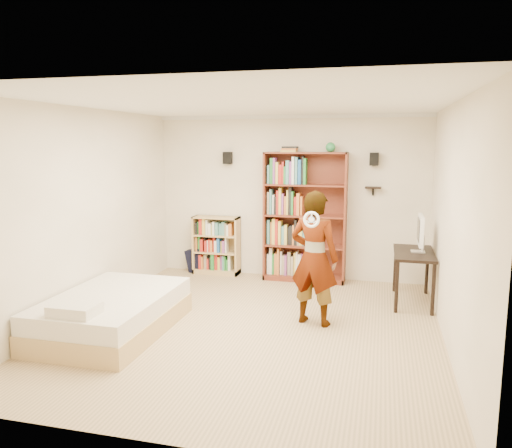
{
  "coord_description": "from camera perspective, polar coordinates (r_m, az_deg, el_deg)",
  "views": [
    {
      "loc": [
        1.49,
        -5.67,
        2.25
      ],
      "look_at": [
        -0.1,
        0.6,
        1.19
      ],
      "focal_mm": 35.0,
      "sensor_mm": 36.0,
      "label": 1
    }
  ],
  "objects": [
    {
      "name": "wall_shelf",
      "position": [
        8.11,
        13.24,
        4.07
      ],
      "size": [
        0.25,
        0.16,
        0.02
      ],
      "primitive_type": "cube",
      "color": "black",
      "rests_on": "room_shell"
    },
    {
      "name": "tall_bookshelf",
      "position": [
        8.15,
        5.61,
        0.77
      ],
      "size": [
        1.33,
        0.39,
        2.1
      ],
      "primitive_type": null,
      "color": "maroon",
      "rests_on": "ground"
    },
    {
      "name": "room_shell",
      "position": [
        5.88,
        -0.48,
        4.51
      ],
      "size": [
        4.52,
        5.02,
        2.71
      ],
      "color": "white",
      "rests_on": "ground"
    },
    {
      "name": "speaker_left",
      "position": [
        8.46,
        -3.26,
        7.55
      ],
      "size": [
        0.14,
        0.12,
        0.2
      ],
      "primitive_type": "cube",
      "color": "black",
      "rests_on": "room_shell"
    },
    {
      "name": "imac",
      "position": [
        7.3,
        18.11,
        -1.07
      ],
      "size": [
        0.14,
        0.53,
        0.52
      ],
      "primitive_type": null,
      "rotation": [
        0.0,
        0.0,
        0.07
      ],
      "color": "white",
      "rests_on": "computer_desk"
    },
    {
      "name": "low_bookshelf",
      "position": [
        8.65,
        -4.55,
        -2.44
      ],
      "size": [
        0.8,
        0.3,
        1.0
      ],
      "primitive_type": null,
      "color": "tan",
      "rests_on": "ground"
    },
    {
      "name": "ground",
      "position": [
        6.28,
        -0.46,
        -11.74
      ],
      "size": [
        4.5,
        5.0,
        0.01
      ],
      "primitive_type": "cube",
      "color": "tan",
      "rests_on": "ground"
    },
    {
      "name": "navy_bag",
      "position": [
        8.84,
        -6.91,
        -4.12
      ],
      "size": [
        0.34,
        0.24,
        0.43
      ],
      "primitive_type": null,
      "rotation": [
        0.0,
        0.0,
        -0.11
      ],
      "color": "black",
      "rests_on": "ground"
    },
    {
      "name": "crown_molding",
      "position": [
        5.87,
        -0.49,
        13.37
      ],
      "size": [
        4.5,
        5.0,
        0.06
      ],
      "color": "silver",
      "rests_on": "room_shell"
    },
    {
      "name": "daybed",
      "position": [
        6.3,
        -16.12,
        -9.25
      ],
      "size": [
        1.27,
        1.95,
        0.57
      ],
      "primitive_type": null,
      "color": "silver",
      "rests_on": "ground"
    },
    {
      "name": "wii_wheel",
      "position": [
        5.8,
        6.36,
        0.5
      ],
      "size": [
        0.19,
        0.07,
        0.2
      ],
      "primitive_type": "torus",
      "rotation": [
        1.36,
        0.0,
        0.0
      ],
      "color": "white",
      "rests_on": "person"
    },
    {
      "name": "person",
      "position": [
        6.21,
        6.67,
        -3.91
      ],
      "size": [
        0.69,
        0.54,
        1.68
      ],
      "primitive_type": "imported",
      "rotation": [
        0.0,
        0.0,
        2.9
      ],
      "color": "black",
      "rests_on": "ground"
    },
    {
      "name": "computer_desk",
      "position": [
        7.43,
        17.48,
        -5.83
      ],
      "size": [
        0.54,
        1.08,
        0.74
      ],
      "primitive_type": null,
      "color": "black",
      "rests_on": "ground"
    },
    {
      "name": "speaker_right",
      "position": [
        8.07,
        13.35,
        7.24
      ],
      "size": [
        0.14,
        0.12,
        0.2
      ],
      "primitive_type": "cube",
      "color": "black",
      "rests_on": "room_shell"
    }
  ]
}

